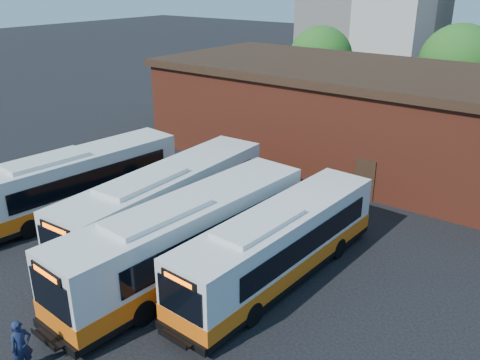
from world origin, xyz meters
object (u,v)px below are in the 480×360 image
Objects in this scene: bus_mideast at (188,240)px; bus_east at (279,247)px; transit_worker at (22,347)px; bus_west at (75,184)px; bus_midwest at (167,205)px.

bus_east is at bearing 36.28° from bus_mideast.
bus_east reaches higher than transit_worker.
bus_west is at bearing 176.87° from bus_mideast.
bus_mideast is (3.23, -2.01, 0.01)m from bus_midwest.
bus_east is 10.24m from transit_worker.
bus_mideast reaches higher than bus_west.
bus_midwest is 0.99× the size of bus_mideast.
bus_midwest is 3.81m from bus_mideast.
bus_mideast is (9.24, -1.09, 0.08)m from bus_west.
bus_midwest is at bearing -177.01° from bus_east.
bus_midwest is at bearing 14.28° from bus_west.
bus_midwest is at bearing 24.69° from transit_worker.
bus_east is (12.47, 0.99, -0.06)m from bus_west.
bus_mideast is 3.85m from bus_east.
bus_west is at bearing 53.74° from transit_worker.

